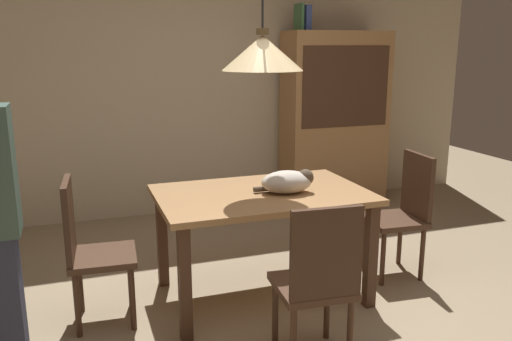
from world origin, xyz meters
The scene contains 11 objects.
ground centered at (0.00, 0.00, 0.00)m, with size 10.00×10.00×0.00m, color #998466.
back_wall centered at (0.00, 2.65, 1.45)m, with size 6.40×0.10×2.90m, color beige.
dining_table centered at (-0.05, 0.52, 0.65)m, with size 1.40×0.90×0.75m.
chair_right_side centered at (1.08, 0.51, 0.51)m, with size 0.43×0.43×0.93m.
chair_left_side centered at (-1.17, 0.52, 0.51)m, with size 0.43×0.43×0.93m.
chair_near_front centered at (-0.05, -0.36, 0.51)m, with size 0.43×0.43×0.93m.
cat_sleeping centered at (0.11, 0.44, 0.83)m, with size 0.39×0.26×0.16m.
pendant_lamp centered at (-0.05, 0.52, 1.66)m, with size 0.52×0.52×1.30m.
hutch_bookcase centered at (1.44, 2.32, 0.89)m, with size 1.12×0.45×1.85m.
book_green_slim centered at (1.00, 2.32, 1.98)m, with size 0.03×0.20×0.26m, color #427A4C.
book_blue_wide centered at (1.06, 2.32, 1.97)m, with size 0.06×0.24×0.24m, color #384C93.
Camera 1 is at (-1.22, -2.68, 1.71)m, focal length 36.99 mm.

